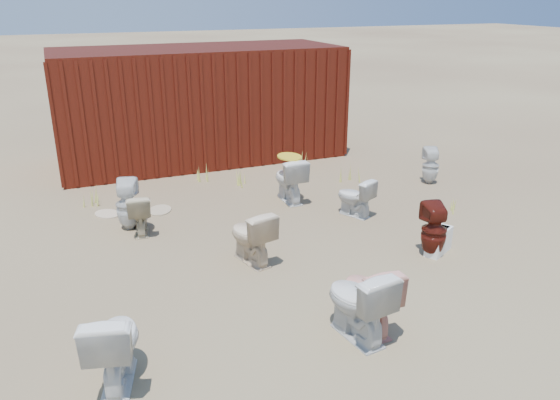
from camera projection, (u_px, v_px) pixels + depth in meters
name	position (u px, v px, depth m)	size (l,w,h in m)	color
ground	(296.00, 249.00, 7.87)	(100.00, 100.00, 0.00)	brown
shipping_container	(200.00, 104.00, 11.94)	(6.00, 2.40, 2.40)	#44180B
toilet_front_a	(114.00, 345.00, 5.04)	(0.46, 0.80, 0.82)	white
toilet_front_pink	(368.00, 296.00, 5.87)	(0.45, 0.79, 0.80)	#E49584
toilet_front_c	(358.00, 302.00, 5.72)	(0.47, 0.82, 0.84)	silver
toilet_front_maroon	(434.00, 230.00, 7.54)	(0.35, 0.36, 0.78)	#51150D
toilet_front_e	(355.00, 197.00, 8.96)	(0.36, 0.64, 0.65)	silver
toilet_back_a	(128.00, 205.00, 8.43)	(0.36, 0.37, 0.80)	silver
toilet_back_beige_left	(140.00, 213.00, 8.31)	(0.36, 0.63, 0.64)	#C6B791
toilet_back_beige_right	(251.00, 236.00, 7.37)	(0.43, 0.75, 0.77)	beige
toilet_back_yellowlid	(289.00, 179.00, 9.57)	(0.45, 0.79, 0.80)	white
toilet_back_e	(431.00, 166.00, 10.50)	(0.32, 0.32, 0.70)	silver
yellow_lid	(289.00, 157.00, 9.43)	(0.41, 0.51, 0.03)	yellow
loose_tank	(439.00, 241.00, 7.71)	(0.50, 0.20, 0.35)	white
loose_lid_near	(160.00, 210.00, 9.25)	(0.38, 0.49, 0.02)	tan
loose_lid_far	(107.00, 214.00, 9.09)	(0.36, 0.47, 0.02)	beige
weed_clump_a	(90.00, 195.00, 9.49)	(0.36, 0.36, 0.33)	#C6CC51
weed_clump_b	(244.00, 178.00, 10.45)	(0.32, 0.32, 0.30)	#C6CC51
weed_clump_c	(347.00, 174.00, 10.69)	(0.36, 0.36, 0.30)	#C6CC51
weed_clump_d	(202.00, 174.00, 10.68)	(0.30, 0.30, 0.29)	#C6CC51
weed_clump_e	(300.00, 161.00, 11.42)	(0.34, 0.34, 0.34)	#C6CC51
weed_clump_f	(455.00, 206.00, 9.18)	(0.28, 0.28, 0.22)	#C6CC51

